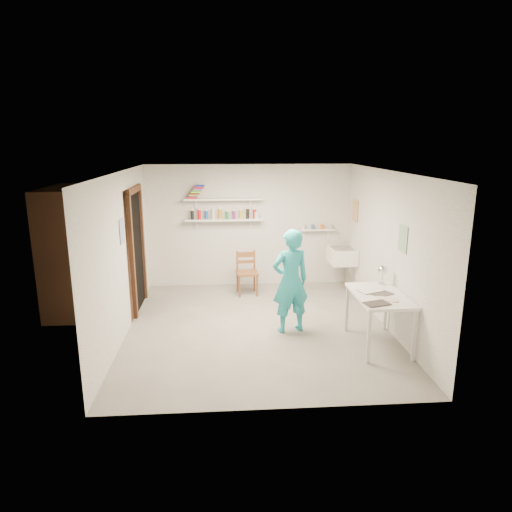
{
  "coord_description": "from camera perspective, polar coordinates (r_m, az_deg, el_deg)",
  "views": [
    {
      "loc": [
        -0.52,
        -6.62,
        2.82
      ],
      "look_at": [
        0.0,
        0.4,
        1.05
      ],
      "focal_mm": 32.0,
      "sensor_mm": 36.0,
      "label": 1
    }
  ],
  "objects": [
    {
      "name": "desk_lamp",
      "position": [
        6.98,
        15.58,
        -1.69
      ],
      "size": [
        0.14,
        0.14,
        0.14
      ],
      "primitive_type": "sphere",
      "color": "silver",
      "rests_on": "work_table"
    },
    {
      "name": "ceiling",
      "position": [
        6.65,
        0.26,
        10.59
      ],
      "size": [
        4.0,
        4.5,
        0.02
      ],
      "primitive_type": "cube",
      "color": "silver",
      "rests_on": "wall_back"
    },
    {
      "name": "wall_clock",
      "position": [
        6.97,
        4.57,
        -0.55
      ],
      "size": [
        0.29,
        0.11,
        0.29
      ],
      "primitive_type": "cylinder",
      "rotation": [
        1.57,
        0.0,
        0.26
      ],
      "color": "beige",
      "rests_on": "man"
    },
    {
      "name": "wall_left",
      "position": [
        6.97,
        -16.46,
        0.1
      ],
      "size": [
        0.02,
        4.5,
        2.4
      ],
      "primitive_type": "cube",
      "color": "silver",
      "rests_on": "ground"
    },
    {
      "name": "poster_right_b",
      "position": [
        6.69,
        17.87,
        2.06
      ],
      "size": [
        0.01,
        0.3,
        0.38
      ],
      "primitive_type": "cube",
      "color": "#3F724C",
      "rests_on": "wall_right"
    },
    {
      "name": "spray_cans",
      "position": [
        8.85,
        -4.08,
        5.18
      ],
      "size": [
        1.32,
        0.06,
        0.17
      ],
      "color": "black",
      "rests_on": "shelf_lower"
    },
    {
      "name": "doorway_recess",
      "position": [
        8.01,
        -14.69,
        0.53
      ],
      "size": [
        0.02,
        0.9,
        2.0
      ],
      "primitive_type": "cube",
      "color": "black",
      "rests_on": "wall_left"
    },
    {
      "name": "door_jamb_near",
      "position": [
        7.53,
        -15.2,
        -0.36
      ],
      "size": [
        0.06,
        0.1,
        2.0
      ],
      "primitive_type": "cube",
      "color": "brown",
      "rests_on": "ground"
    },
    {
      "name": "door_lintel",
      "position": [
        7.84,
        -15.03,
        8.01
      ],
      "size": [
        0.06,
        1.05,
        0.1
      ],
      "primitive_type": "cube",
      "color": "brown",
      "rests_on": "wall_left"
    },
    {
      "name": "wall_back",
      "position": [
        9.04,
        -0.87,
        3.79
      ],
      "size": [
        4.0,
        0.02,
        2.4
      ],
      "primitive_type": "cube",
      "color": "silver",
      "rests_on": "ground"
    },
    {
      "name": "wall_right",
      "position": [
        7.27,
        16.26,
        0.67
      ],
      "size": [
        0.02,
        4.5,
        2.4
      ],
      "primitive_type": "cube",
      "color": "silver",
      "rests_on": "ground"
    },
    {
      "name": "wooden_chair",
      "position": [
        8.58,
        -1.12,
        -2.14
      ],
      "size": [
        0.42,
        0.41,
        0.84
      ],
      "primitive_type": "cube",
      "rotation": [
        0.0,
        0.0,
        0.09
      ],
      "color": "brown",
      "rests_on": "ground"
    },
    {
      "name": "papers",
      "position": [
        6.57,
        15.23,
        -4.57
      ],
      "size": [
        0.3,
        0.22,
        0.02
      ],
      "color": "silver",
      "rests_on": "work_table"
    },
    {
      "name": "floor",
      "position": [
        7.21,
        0.24,
        -8.97
      ],
      "size": [
        4.0,
        4.5,
        0.02
      ],
      "primitive_type": "cube",
      "color": "slate",
      "rests_on": "ground"
    },
    {
      "name": "man",
      "position": [
        6.83,
        4.33,
        -3.16
      ],
      "size": [
        0.66,
        0.52,
        1.59
      ],
      "primitive_type": "imported",
      "rotation": [
        0.0,
        0.0,
        3.4
      ],
      "color": "#23A5B1",
      "rests_on": "ground"
    },
    {
      "name": "ledge_shelf",
      "position": [
        9.14,
        7.65,
        3.28
      ],
      "size": [
        0.7,
        0.14,
        0.03
      ],
      "primitive_type": "cube",
      "color": "white",
      "rests_on": "wall_back"
    },
    {
      "name": "poster_left",
      "position": [
        6.94,
        -16.39,
        3.0
      ],
      "size": [
        0.01,
        0.28,
        0.36
      ],
      "primitive_type": "cube",
      "color": "#334C7F",
      "rests_on": "wall_left"
    },
    {
      "name": "shelf_upper",
      "position": [
        8.81,
        -4.11,
        7.11
      ],
      "size": [
        1.5,
        0.22,
        0.03
      ],
      "primitive_type": "cube",
      "color": "white",
      "rests_on": "wall_back"
    },
    {
      "name": "poster_right_a",
      "position": [
        8.87,
        12.29,
        5.57
      ],
      "size": [
        0.01,
        0.34,
        0.42
      ],
      "primitive_type": "cube",
      "color": "#995933",
      "rests_on": "wall_right"
    },
    {
      "name": "ledge_pots",
      "position": [
        9.13,
        7.67,
        3.65
      ],
      "size": [
        0.48,
        0.07,
        0.09
      ],
      "color": "silver",
      "rests_on": "ledge_shelf"
    },
    {
      "name": "wall_front",
      "position": [
        4.68,
        2.42,
        -6.16
      ],
      "size": [
        4.0,
        0.02,
        2.4
      ],
      "primitive_type": "cube",
      "color": "silver",
      "rests_on": "ground"
    },
    {
      "name": "book_stack",
      "position": [
        8.81,
        -7.54,
        7.95
      ],
      "size": [
        0.34,
        0.14,
        0.25
      ],
      "color": "red",
      "rests_on": "shelf_upper"
    },
    {
      "name": "corridor_box",
      "position": [
        8.16,
        -19.62,
        0.77
      ],
      "size": [
        1.4,
        1.5,
        2.1
      ],
      "primitive_type": "cube",
      "color": "brown",
      "rests_on": "ground"
    },
    {
      "name": "door_jamb_far",
      "position": [
        8.49,
        -13.97,
        1.32
      ],
      "size": [
        0.06,
        0.1,
        2.0
      ],
      "primitive_type": "cube",
      "color": "brown",
      "rests_on": "ground"
    },
    {
      "name": "work_table",
      "position": [
        6.7,
        15.02,
        -7.73
      ],
      "size": [
        0.68,
        1.14,
        0.76
      ],
      "primitive_type": "cube",
      "color": "silver",
      "rests_on": "ground"
    },
    {
      "name": "belfast_sink",
      "position": [
        8.88,
        10.71,
        0.05
      ],
      "size": [
        0.48,
        0.6,
        0.3
      ],
      "primitive_type": "cube",
      "color": "white",
      "rests_on": "wall_right"
    },
    {
      "name": "shelf_lower",
      "position": [
        8.87,
        -4.06,
        4.55
      ],
      "size": [
        1.5,
        0.22,
        0.03
      ],
      "primitive_type": "cube",
      "color": "white",
      "rests_on": "wall_back"
    }
  ]
}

